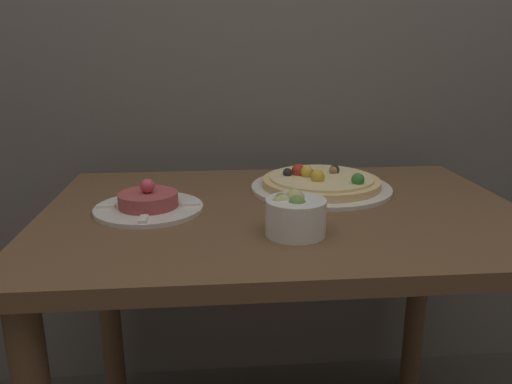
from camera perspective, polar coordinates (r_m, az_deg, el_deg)
The scene contains 4 objects.
dining_table at distance 1.14m, azimuth 3.04°, elevation -7.49°, with size 1.05×0.71×0.73m.
pizza_plate at distance 1.24m, azimuth 7.42°, elevation 0.99°, with size 0.35×0.35×0.06m.
tartare_plate at distance 1.10m, azimuth -12.18°, elevation -1.32°, with size 0.23×0.23×0.07m.
small_bowl at distance 0.94m, azimuth 4.27°, elevation -2.57°, with size 0.11×0.11×0.08m.
Camera 1 is at (-0.15, -0.68, 1.07)m, focal length 35.00 mm.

